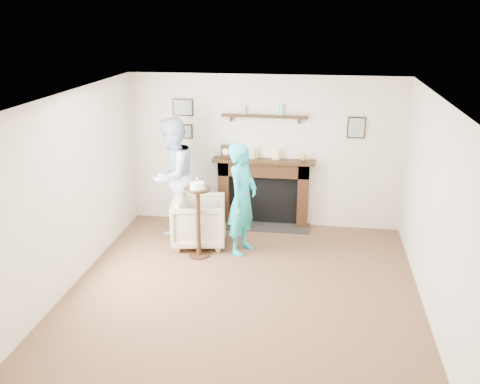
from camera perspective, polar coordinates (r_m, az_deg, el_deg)
name	(u,v)px	position (r m, az deg, el deg)	size (l,w,h in m)	color
ground	(242,294)	(6.96, 0.23, -10.87)	(5.00, 5.00, 0.00)	brown
room_shell	(250,158)	(6.97, 1.06, 3.65)	(4.54, 5.02, 2.52)	beige
armchair	(200,244)	(8.39, -4.30, -5.52)	(0.79, 0.81, 0.74)	tan
man	(175,231)	(8.90, -6.99, -4.14)	(0.92, 0.72, 1.89)	#ACB6D7
woman	(242,251)	(8.12, 0.24, -6.32)	(0.61, 0.40, 1.67)	#1FB0A4
pedestal_table	(198,208)	(7.71, -4.52, -1.76)	(0.38, 0.38, 1.21)	black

